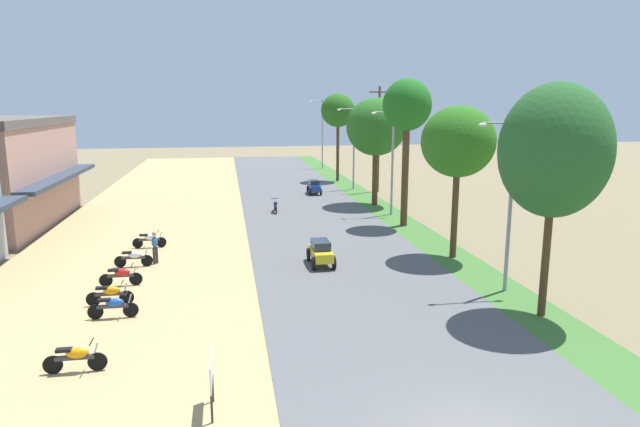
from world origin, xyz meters
name	(u,v)px	position (x,y,z in m)	size (l,w,h in m)	color
parked_motorbike_nearest	(76,356)	(-10.13, 5.30, 0.55)	(1.80, 0.54, 0.94)	black
parked_motorbike_second	(114,305)	(-9.84, 9.45, 0.55)	(1.80, 0.54, 0.94)	black
parked_motorbike_third	(110,293)	(-10.22, 10.86, 0.55)	(1.80, 0.54, 0.94)	black
parked_motorbike_fourth	(121,275)	(-10.22, 13.21, 0.55)	(1.80, 0.54, 0.94)	black
parked_motorbike_fifth	(134,257)	(-10.13, 16.05, 0.55)	(1.80, 0.54, 0.94)	black
parked_motorbike_sixth	(150,239)	(-9.84, 19.63, 0.55)	(1.80, 0.54, 0.94)	black
street_signboard	(211,374)	(-6.15, 2.46, 1.11)	(0.06, 1.30, 1.50)	#262628
pedestrian_on_shoulder	(155,246)	(-9.17, 16.42, 0.96)	(0.40, 0.43, 1.62)	#33333D
median_tree_nearest	(555,151)	(5.80, 7.09, 6.17)	(3.87, 3.87, 8.51)	#4C351E
median_tree_second	(458,142)	(5.70, 15.10, 5.92)	(3.65, 3.65, 7.66)	#4C351E
median_tree_third	(407,108)	(5.55, 22.65, 7.53)	(3.03, 3.03, 9.26)	#4C351E
median_tree_fourth	(376,127)	(5.62, 30.04, 6.00)	(4.50, 4.50, 8.15)	#4C351E
median_tree_fifth	(338,111)	(5.44, 43.56, 7.02)	(3.36, 3.36, 8.65)	#4C351E
streetlamp_near	(511,193)	(5.80, 9.86, 4.21)	(3.16, 0.20, 7.14)	gray
streetlamp_mid	(393,155)	(5.80, 26.22, 4.29)	(3.16, 0.20, 7.29)	gray
streetlamp_far	(354,142)	(5.80, 38.05, 4.34)	(3.16, 0.20, 7.38)	gray
streetlamp_farthest	(322,129)	(5.80, 54.59, 4.72)	(3.16, 0.20, 8.12)	gray
utility_pole_near	(379,138)	(7.67, 36.52, 4.80)	(1.80, 0.20, 9.22)	brown
car_sedan_yellow	(321,251)	(-1.21, 14.84, 0.74)	(1.10, 2.26, 1.19)	gold
car_hatchback_blue	(314,186)	(1.80, 35.76, 0.75)	(1.04, 2.00, 1.23)	navy
motorbike_ahead_second	(275,205)	(-2.22, 28.33, 0.57)	(0.54, 1.80, 0.94)	black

